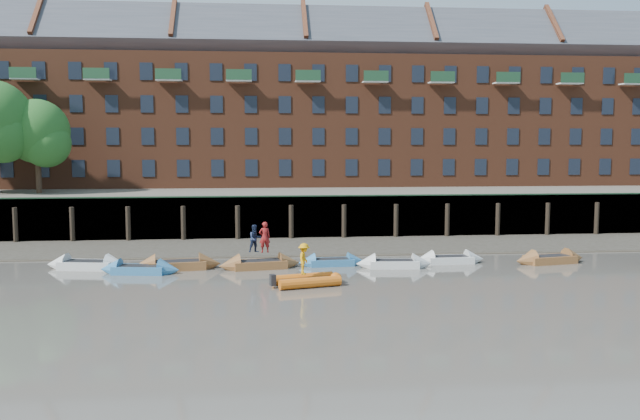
{
  "coord_description": "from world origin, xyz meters",
  "views": [
    {
      "loc": [
        -4.61,
        -28.69,
        7.34
      ],
      "look_at": [
        -0.75,
        12.0,
        3.2
      ],
      "focal_mm": 38.0,
      "sensor_mm": 36.0,
      "label": 1
    }
  ],
  "objects": [
    {
      "name": "ground",
      "position": [
        0.0,
        0.0,
        0.0
      ],
      "size": [
        220.0,
        220.0,
        0.0
      ],
      "primitive_type": "plane",
      "color": "#5F5A52",
      "rests_on": "ground"
    },
    {
      "name": "foreshore",
      "position": [
        0.0,
        18.0,
        0.0
      ],
      "size": [
        110.0,
        8.0,
        0.5
      ],
      "primitive_type": "cube",
      "color": "#3D382F",
      "rests_on": "ground"
    },
    {
      "name": "mud_band",
      "position": [
        0.0,
        14.6,
        0.0
      ],
      "size": [
        110.0,
        1.6,
        0.1
      ],
      "primitive_type": "cube",
      "color": "#4C4336",
      "rests_on": "ground"
    },
    {
      "name": "river_wall",
      "position": [
        -0.0,
        22.38,
        1.59
      ],
      "size": [
        110.0,
        1.23,
        3.3
      ],
      "color": "#2D2A26",
      "rests_on": "ground"
    },
    {
      "name": "bank_terrace",
      "position": [
        0.0,
        36.0,
        1.6
      ],
      "size": [
        110.0,
        28.0,
        3.2
      ],
      "primitive_type": "cube",
      "color": "#5E594D",
      "rests_on": "ground"
    },
    {
      "name": "apartment_terrace",
      "position": [
        -0.0,
        36.99,
        12.82
      ],
      "size": [
        80.6,
        15.56,
        20.98
      ],
      "color": "brown",
      "rests_on": "bank_terrace"
    },
    {
      "name": "rowboat_0",
      "position": [
        -14.38,
        10.96,
        0.25
      ],
      "size": [
        4.98,
        2.22,
        1.39
      ],
      "rotation": [
        0.0,
        0.0,
        -0.18
      ],
      "color": "silver",
      "rests_on": "ground"
    },
    {
      "name": "rowboat_1",
      "position": [
        -11.12,
        9.32,
        0.23
      ],
      "size": [
        4.62,
        1.96,
        1.3
      ],
      "rotation": [
        0.0,
        0.0,
        -0.15
      ],
      "color": "teal",
      "rests_on": "ground"
    },
    {
      "name": "rowboat_2",
      "position": [
        -9.16,
        10.37,
        0.25
      ],
      "size": [
        5.11,
        2.11,
        1.44
      ],
      "rotation": [
        0.0,
        0.0,
        0.14
      ],
      "color": "brown",
      "rests_on": "ground"
    },
    {
      "name": "rowboat_3",
      "position": [
        -4.44,
        10.21,
        0.24
      ],
      "size": [
        4.92,
        2.19,
        1.38
      ],
      "rotation": [
        0.0,
        0.0,
        0.18
      ],
      "color": "brown",
      "rests_on": "ground"
    },
    {
      "name": "rowboat_4",
      "position": [
        -0.19,
        10.77,
        0.21
      ],
      "size": [
        4.11,
        1.45,
        1.17
      ],
      "rotation": [
        0.0,
        0.0,
        0.07
      ],
      "color": "teal",
      "rests_on": "ground"
    },
    {
      "name": "rowboat_5",
      "position": [
        3.38,
        9.77,
        0.23
      ],
      "size": [
        4.53,
        1.64,
        1.29
      ],
      "rotation": [
        0.0,
        0.0,
        -0.08
      ],
      "color": "silver",
      "rests_on": "ground"
    },
    {
      "name": "rowboat_6",
      "position": [
        7.04,
        10.87,
        0.22
      ],
      "size": [
        4.33,
        1.42,
        1.24
      ],
      "rotation": [
        0.0,
        0.0,
        0.04
      ],
      "color": "silver",
      "rests_on": "ground"
    },
    {
      "name": "rowboat_7",
      "position": [
        13.1,
        10.27,
        0.24
      ],
      "size": [
        4.8,
        2.18,
        1.34
      ],
      "rotation": [
        0.0,
        0.0,
        0.19
      ],
      "color": "brown",
      "rests_on": "ground"
    },
    {
      "name": "rib_tender",
      "position": [
        -1.95,
        5.3,
        0.27
      ],
      "size": [
        3.64,
        2.45,
        0.61
      ],
      "rotation": [
        0.0,
        0.0,
        0.27
      ],
      "color": "#D26113",
      "rests_on": "ground"
    },
    {
      "name": "person_rower_a",
      "position": [
        -4.15,
        10.24,
        1.83
      ],
      "size": [
        0.73,
        0.55,
        1.8
      ],
      "primitive_type": "imported",
      "rotation": [
        0.0,
        0.0,
        3.34
      ],
      "color": "maroon",
      "rests_on": "rowboat_3"
    },
    {
      "name": "person_rower_b",
      "position": [
        -4.69,
        10.36,
        1.74
      ],
      "size": [
        0.96,
        0.85,
        1.62
      ],
      "primitive_type": "imported",
      "rotation": [
        0.0,
        0.0,
        0.36
      ],
      "color": "#19233F",
      "rests_on": "rowboat_3"
    },
    {
      "name": "person_rib_crew",
      "position": [
        -2.2,
        5.34,
        1.38
      ],
      "size": [
        0.83,
        1.15,
        1.61
      ],
      "primitive_type": "imported",
      "rotation": [
        0.0,
        0.0,
        1.32
      ],
      "color": "orange",
      "rests_on": "rib_tender"
    }
  ]
}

